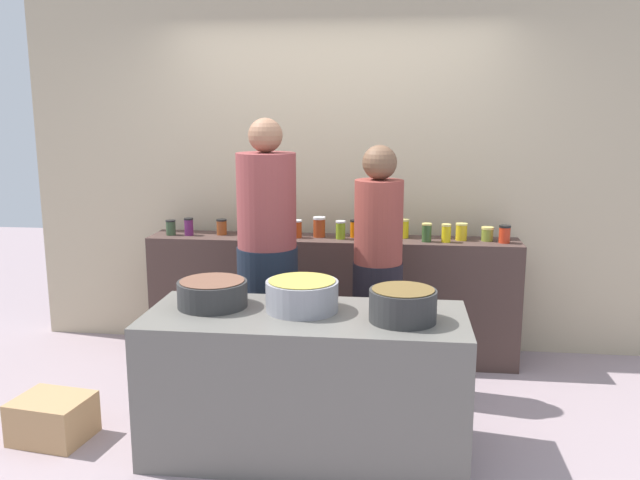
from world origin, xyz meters
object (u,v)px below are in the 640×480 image
preserve_jar_8 (355,229)px  preserve_jar_13 (461,232)px  preserve_jar_12 (446,233)px  preserve_jar_9 (370,232)px  preserve_jar_1 (189,227)px  cooking_pot_center (302,295)px  preserve_jar_2 (222,227)px  preserve_jar_0 (171,227)px  cooking_pot_right (403,305)px  cook_in_cap (378,282)px  preserve_jar_11 (427,232)px  preserve_jar_3 (242,225)px  preserve_jar_4 (258,228)px  preserve_jar_10 (403,228)px  preserve_jar_5 (297,229)px  preserve_jar_6 (319,227)px  preserve_jar_14 (487,234)px  cook_with_tongs (268,272)px  preserve_jar_7 (341,230)px  bread_crate (53,418)px  preserve_jar_15 (505,234)px  cooking_pot_left (212,293)px

preserve_jar_8 → preserve_jar_13: size_ratio=1.04×
preserve_jar_12 → preserve_jar_9: bearing=175.7°
preserve_jar_1 → cooking_pot_center: size_ratio=0.33×
preserve_jar_2 → preserve_jar_0: bearing=-171.4°
cooking_pot_right → cook_in_cap: size_ratio=0.21×
preserve_jar_11 → preserve_jar_3: bearing=175.4°
preserve_jar_4 → preserve_jar_10: size_ratio=0.95×
preserve_jar_1 → preserve_jar_4: same height
preserve_jar_5 → preserve_jar_8: 0.43m
preserve_jar_10 → preserve_jar_11: (0.16, -0.12, -0.00)m
preserve_jar_1 → cook_in_cap: cook_in_cap is taller
preserve_jar_2 → preserve_jar_6: preserve_jar_6 is taller
preserve_jar_1 → preserve_jar_2: preserve_jar_1 is taller
preserve_jar_14 → cook_with_tongs: cook_with_tongs is taller
preserve_jar_7 → preserve_jar_4: bearing=-179.2°
preserve_jar_2 → bread_crate: bearing=-112.6°
preserve_jar_3 → preserve_jar_9: size_ratio=1.45×
preserve_jar_14 → cooking_pot_center: preserve_jar_14 is taller
preserve_jar_9 → preserve_jar_13: size_ratio=0.80×
preserve_jar_13 → cooking_pot_right: size_ratio=0.36×
preserve_jar_5 → preserve_jar_15: size_ratio=1.04×
preserve_jar_14 → bread_crate: size_ratio=0.25×
preserve_jar_8 → preserve_jar_15: bearing=-4.5°
preserve_jar_2 → cook_with_tongs: 0.84m
preserve_jar_5 → preserve_jar_12: (1.07, -0.04, -0.00)m
preserve_jar_8 → cooking_pot_center: 1.40m
preserve_jar_4 → preserve_jar_14: bearing=2.0°
cooking_pot_left → cooking_pot_right: (1.03, -0.13, 0.01)m
preserve_jar_4 → cooking_pot_left: (0.01, -1.28, -0.13)m
preserve_jar_15 → cooking_pot_center: bearing=-133.8°
preserve_jar_14 → preserve_jar_15: preserve_jar_15 is taller
preserve_jar_13 → cook_in_cap: cook_in_cap is taller
preserve_jar_11 → bread_crate: 2.68m
preserve_jar_8 → preserve_jar_14: size_ratio=1.28×
preserve_jar_9 → cook_with_tongs: (-0.63, -0.63, -0.16)m
preserve_jar_0 → preserve_jar_15: 2.42m
preserve_jar_7 → preserve_jar_9: 0.21m
preserve_jar_5 → preserve_jar_1: bearing=-179.6°
preserve_jar_6 → cooking_pot_center: bearing=-87.0°
cook_in_cap → cooking_pot_right: bearing=-80.1°
bread_crate → preserve_jar_1: bearing=75.2°
preserve_jar_12 → preserve_jar_13: 0.14m
preserve_jar_7 → bread_crate: (-1.51, -1.41, -0.86)m
preserve_jar_0 → cooking_pot_left: (0.68, -1.29, -0.12)m
preserve_jar_9 → preserve_jar_10: 0.26m
preserve_jar_4 → bread_crate: (-0.90, -1.41, -0.86)m
preserve_jar_10 → preserve_jar_13: preserve_jar_10 is taller
cooking_pot_center → bread_crate: cooking_pot_center is taller
preserve_jar_4 → bread_crate: 1.88m
preserve_jar_11 → preserve_jar_13: 0.26m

